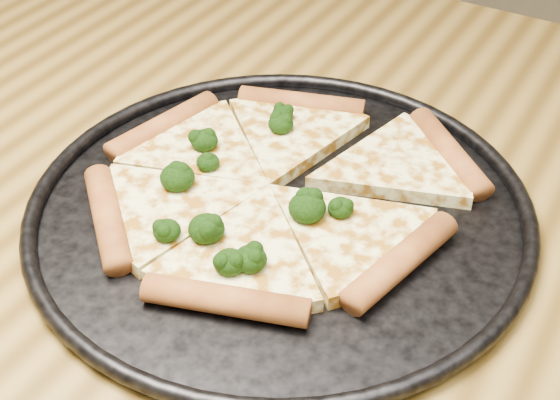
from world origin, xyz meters
The scene contains 4 objects.
dining_table centered at (0.00, 0.00, 0.66)m, with size 1.20×0.90×0.75m.
pizza_pan centered at (0.06, -0.02, 0.76)m, with size 0.42×0.42×0.02m.
pizza centered at (0.05, 0.00, 0.77)m, with size 0.32×0.33×0.02m.
broccoli_florets centered at (0.04, -0.04, 0.78)m, with size 0.17×0.22×0.02m.
Camera 1 is at (0.32, -0.46, 1.18)m, focal length 51.59 mm.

